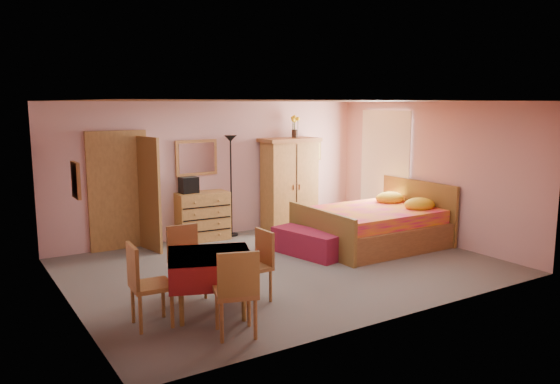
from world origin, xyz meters
TOP-DOWN VIEW (x-y plane):
  - floor at (0.00, 0.00)m, footprint 6.50×6.50m
  - ceiling at (0.00, 0.00)m, footprint 6.50×6.50m
  - wall_back at (0.00, 2.50)m, footprint 6.50×0.10m
  - wall_front at (0.00, -2.50)m, footprint 6.50×0.10m
  - wall_left at (-3.25, 0.00)m, footprint 0.10×5.00m
  - wall_right at (3.25, 0.00)m, footprint 0.10×5.00m
  - doorway at (-1.90, 2.47)m, footprint 1.06×0.12m
  - window at (3.21, 1.20)m, footprint 0.08×1.40m
  - picture_left at (-3.22, -0.60)m, footprint 0.04×0.32m
  - picture_back at (2.35, 2.47)m, footprint 0.30×0.04m
  - chest_of_drawers at (-0.40, 2.27)m, footprint 0.99×0.54m
  - wall_mirror at (-0.40, 2.48)m, footprint 0.86×0.10m
  - stereo at (-0.63, 2.32)m, footprint 0.33×0.25m
  - floor_lamp at (0.23, 2.28)m, footprint 0.28×0.28m
  - wardrobe at (1.50, 2.17)m, footprint 1.20×0.62m
  - sunflower_vase at (1.69, 2.26)m, footprint 0.19×0.19m
  - bed at (2.04, 0.25)m, footprint 2.43×1.93m
  - bench at (0.66, 0.33)m, footprint 0.74×1.37m
  - dining_table at (-1.81, -1.13)m, footprint 1.30×1.30m
  - chair_south at (-1.86, -1.88)m, footprint 0.58×0.58m
  - chair_north at (-1.83, -0.47)m, footprint 0.45×0.45m
  - chair_west at (-2.56, -1.14)m, footprint 0.48×0.48m
  - chair_east at (-1.18, -1.06)m, footprint 0.43×0.43m

SIDE VIEW (x-z plane):
  - floor at x=0.00m, z-range 0.00..0.00m
  - bench at x=0.66m, z-range 0.00..0.43m
  - dining_table at x=-1.81m, z-range 0.00..0.74m
  - chest_of_drawers at x=-0.40m, z-range 0.00..0.92m
  - chair_east at x=-1.18m, z-range 0.00..0.93m
  - chair_north at x=-1.83m, z-range 0.00..0.95m
  - chair_west at x=-2.56m, z-range 0.00..0.99m
  - chair_south at x=-1.86m, z-range 0.00..1.01m
  - bed at x=2.04m, z-range 0.00..1.11m
  - wardrobe at x=1.50m, z-range 0.00..1.87m
  - floor_lamp at x=0.23m, z-range 0.00..1.96m
  - doorway at x=-1.90m, z-range -0.05..2.10m
  - stereo at x=-0.63m, z-range 0.92..1.22m
  - wall_back at x=0.00m, z-range 0.00..2.60m
  - wall_front at x=0.00m, z-range 0.00..2.60m
  - wall_left at x=-3.25m, z-range 0.00..2.60m
  - wall_right at x=3.25m, z-range 0.00..2.60m
  - window at x=3.21m, z-range 0.48..2.42m
  - picture_back at x=2.35m, z-range 1.35..1.75m
  - wall_mirror at x=-0.40m, z-range 1.21..1.89m
  - picture_left at x=-3.22m, z-range 1.49..1.91m
  - sunflower_vase at x=1.69m, z-range 1.87..2.32m
  - ceiling at x=0.00m, z-range 2.60..2.60m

